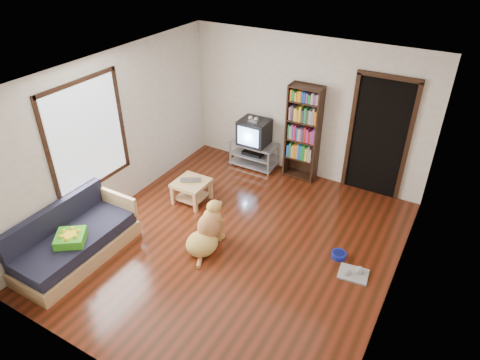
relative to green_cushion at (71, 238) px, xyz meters
The scene contains 18 objects.
ground 2.36m from the green_cushion, 40.82° to the left, with size 5.00×5.00×0.00m, color #5B1E0F.
ceiling 3.13m from the green_cushion, 40.82° to the left, with size 5.00×5.00×0.00m, color white.
wall_back 4.45m from the green_cushion, 66.43° to the left, with size 4.50×4.50×0.00m, color silver.
wall_front 2.17m from the green_cushion, 29.46° to the right, with size 4.50×4.50×0.00m, color silver.
wall_left 1.79m from the green_cushion, 108.31° to the left, with size 5.00×5.00×0.00m, color silver.
wall_right 4.35m from the green_cushion, 20.70° to the left, with size 5.00×5.00×0.00m, color silver.
green_cushion is the anchor object (origin of this frame).
laptop 2.16m from the green_cushion, 76.39° to the left, with size 0.35×0.22×0.03m, color #B6B7BB.
dog_bowl 3.81m from the green_cushion, 32.15° to the left, with size 0.22×0.22×0.08m, color navy.
grey_rag 3.95m from the green_cushion, 26.73° to the left, with size 0.40×0.32×0.03m, color #9D9D9D.
window 1.51m from the green_cushion, 115.57° to the left, with size 0.03×1.46×1.70m.
doorway 5.09m from the green_cushion, 52.16° to the left, with size 1.03×0.05×2.19m.
tv_stand 3.86m from the green_cushion, 77.27° to the left, with size 0.90×0.45×0.50m.
crt_tv 3.89m from the green_cushion, 77.34° to the left, with size 0.55×0.52×0.58m.
bookshelf 4.29m from the green_cushion, 64.97° to the left, with size 0.60×0.30×1.80m.
sofa 0.29m from the green_cushion, 133.51° to the left, with size 0.80×1.80×0.80m.
coffee_table 2.20m from the green_cushion, 76.57° to the left, with size 0.55×0.55×0.40m.
dog 1.90m from the green_cushion, 41.83° to the left, with size 0.49×0.91×0.74m.
Camera 1 is at (2.56, -4.31, 4.29)m, focal length 32.00 mm.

